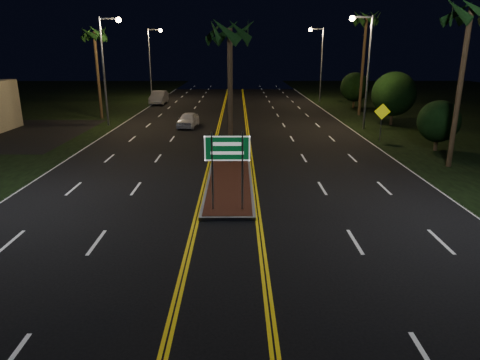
{
  "coord_description": "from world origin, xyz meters",
  "views": [
    {
      "loc": [
        0.41,
        -13.59,
        6.41
      ],
      "look_at": [
        0.49,
        1.16,
        1.9
      ],
      "focal_mm": 32.0,
      "sensor_mm": 36.0,
      "label": 1
    }
  ],
  "objects_px": {
    "palm_right_far": "(367,20)",
    "shrub_mid": "(394,94)",
    "median_island": "(230,181)",
    "car_near": "(188,119)",
    "highway_sign": "(227,156)",
    "shrub_near": "(439,121)",
    "warning_sign": "(382,117)",
    "palm_median": "(230,33)",
    "shrub_far": "(355,87)",
    "streetlight_right_far": "(319,56)",
    "palm_right_near": "(471,13)",
    "streetlight_left_far": "(152,56)",
    "streetlight_right_mid": "(364,59)",
    "car_far": "(159,96)",
    "streetlight_left_mid": "(107,59)",
    "palm_left_far": "(94,34)"
  },
  "relations": [
    {
      "from": "median_island",
      "to": "palm_right_far",
      "type": "bearing_deg",
      "value": 60.9
    },
    {
      "from": "streetlight_left_far",
      "to": "car_near",
      "type": "height_order",
      "value": "streetlight_left_far"
    },
    {
      "from": "shrub_mid",
      "to": "warning_sign",
      "type": "relative_size",
      "value": 1.69
    },
    {
      "from": "streetlight_left_mid",
      "to": "palm_right_far",
      "type": "height_order",
      "value": "palm_right_far"
    },
    {
      "from": "shrub_near",
      "to": "palm_right_far",
      "type": "bearing_deg",
      "value": 92.51
    },
    {
      "from": "warning_sign",
      "to": "car_far",
      "type": "bearing_deg",
      "value": 138.74
    },
    {
      "from": "palm_median",
      "to": "shrub_near",
      "type": "height_order",
      "value": "palm_median"
    },
    {
      "from": "shrub_near",
      "to": "shrub_far",
      "type": "distance_m",
      "value": 22.01
    },
    {
      "from": "car_near",
      "to": "warning_sign",
      "type": "distance_m",
      "value": 15.9
    },
    {
      "from": "car_far",
      "to": "car_near",
      "type": "bearing_deg",
      "value": -71.44
    },
    {
      "from": "streetlight_right_far",
      "to": "palm_right_near",
      "type": "relative_size",
      "value": 0.97
    },
    {
      "from": "palm_right_near",
      "to": "car_near",
      "type": "distance_m",
      "value": 22.27
    },
    {
      "from": "highway_sign",
      "to": "palm_right_far",
      "type": "bearing_deg",
      "value": 64.8
    },
    {
      "from": "highway_sign",
      "to": "streetlight_left_far",
      "type": "distance_m",
      "value": 42.67
    },
    {
      "from": "palm_right_near",
      "to": "shrub_mid",
      "type": "relative_size",
      "value": 2.01
    },
    {
      "from": "palm_right_far",
      "to": "car_near",
      "type": "distance_m",
      "value": 19.89
    },
    {
      "from": "median_island",
      "to": "palm_right_near",
      "type": "height_order",
      "value": "palm_right_near"
    },
    {
      "from": "streetlight_right_mid",
      "to": "car_near",
      "type": "xyz_separation_m",
      "value": [
        -14.48,
        1.13,
        -4.92
      ]
    },
    {
      "from": "palm_right_near",
      "to": "car_far",
      "type": "distance_m",
      "value": 37.55
    },
    {
      "from": "palm_right_far",
      "to": "car_near",
      "type": "relative_size",
      "value": 2.35
    },
    {
      "from": "streetlight_right_mid",
      "to": "palm_left_far",
      "type": "distance_m",
      "value": 24.26
    },
    {
      "from": "highway_sign",
      "to": "warning_sign",
      "type": "xyz_separation_m",
      "value": [
        10.8,
        14.28,
        -0.61
      ]
    },
    {
      "from": "palm_right_far",
      "to": "shrub_mid",
      "type": "distance_m",
      "value": 8.87
    },
    {
      "from": "palm_median",
      "to": "shrub_mid",
      "type": "xyz_separation_m",
      "value": [
        14.0,
        13.5,
        -4.55
      ]
    },
    {
      "from": "shrub_mid",
      "to": "car_near",
      "type": "height_order",
      "value": "shrub_mid"
    },
    {
      "from": "palm_left_far",
      "to": "shrub_mid",
      "type": "height_order",
      "value": "palm_left_far"
    },
    {
      "from": "streetlight_left_mid",
      "to": "streetlight_right_mid",
      "type": "xyz_separation_m",
      "value": [
        21.23,
        -2.0,
        0.0
      ]
    },
    {
      "from": "palm_right_far",
      "to": "car_far",
      "type": "distance_m",
      "value": 25.48
    },
    {
      "from": "median_island",
      "to": "car_near",
      "type": "distance_m",
      "value": 16.6
    },
    {
      "from": "streetlight_left_mid",
      "to": "shrub_near",
      "type": "xyz_separation_m",
      "value": [
        24.11,
        -10.0,
        -3.71
      ]
    },
    {
      "from": "shrub_mid",
      "to": "streetlight_right_far",
      "type": "bearing_deg",
      "value": 100.66
    },
    {
      "from": "warning_sign",
      "to": "shrub_mid",
      "type": "bearing_deg",
      "value": 72.32
    },
    {
      "from": "streetlight_right_mid",
      "to": "palm_right_near",
      "type": "xyz_separation_m",
      "value": [
        1.89,
        -12.0,
        2.56
      ]
    },
    {
      "from": "warning_sign",
      "to": "streetlight_right_mid",
      "type": "bearing_deg",
      "value": 99.31
    },
    {
      "from": "streetlight_left_far",
      "to": "streetlight_right_mid",
      "type": "bearing_deg",
      "value": -46.03
    },
    {
      "from": "highway_sign",
      "to": "car_near",
      "type": "relative_size",
      "value": 0.73
    },
    {
      "from": "palm_right_far",
      "to": "palm_median",
      "type": "bearing_deg",
      "value": -123.28
    },
    {
      "from": "streetlight_right_mid",
      "to": "warning_sign",
      "type": "height_order",
      "value": "streetlight_right_mid"
    },
    {
      "from": "streetlight_right_mid",
      "to": "warning_sign",
      "type": "relative_size",
      "value": 3.3
    },
    {
      "from": "highway_sign",
      "to": "car_near",
      "type": "bearing_deg",
      "value": 100.76
    },
    {
      "from": "streetlight_right_far",
      "to": "shrub_far",
      "type": "xyz_separation_m",
      "value": [
        3.19,
        -6.0,
        -3.32
      ]
    },
    {
      "from": "highway_sign",
      "to": "streetlight_right_mid",
      "type": "xyz_separation_m",
      "value": [
        10.61,
        19.2,
        3.25
      ]
    },
    {
      "from": "streetlight_right_mid",
      "to": "car_far",
      "type": "height_order",
      "value": "streetlight_right_mid"
    },
    {
      "from": "shrub_far",
      "to": "streetlight_right_far",
      "type": "bearing_deg",
      "value": 117.98
    },
    {
      "from": "palm_right_far",
      "to": "shrub_far",
      "type": "bearing_deg",
      "value": 80.54
    },
    {
      "from": "car_far",
      "to": "shrub_near",
      "type": "bearing_deg",
      "value": -47.99
    },
    {
      "from": "streetlight_right_mid",
      "to": "streetlight_right_far",
      "type": "height_order",
      "value": "same"
    },
    {
      "from": "car_near",
      "to": "car_far",
      "type": "relative_size",
      "value": 0.8
    },
    {
      "from": "streetlight_left_far",
      "to": "shrub_mid",
      "type": "bearing_deg",
      "value": -39.1
    },
    {
      "from": "highway_sign",
      "to": "shrub_near",
      "type": "height_order",
      "value": "highway_sign"
    }
  ]
}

